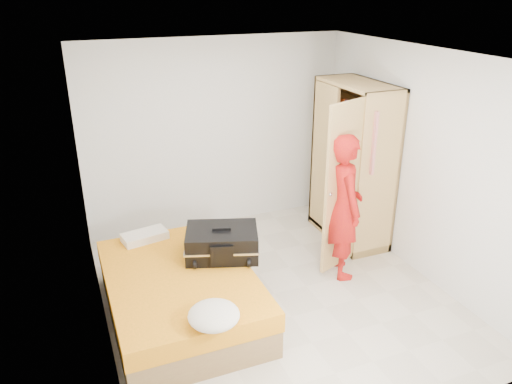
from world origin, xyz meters
name	(u,v)px	position (x,y,z in m)	size (l,w,h in m)	color
room	(276,186)	(0.00, 0.00, 1.30)	(4.00, 4.02, 2.60)	beige
bed	(181,294)	(-1.05, 0.02, 0.25)	(1.42, 2.02, 0.50)	olive
wardrobe	(352,169)	(1.45, 0.85, 1.00)	(1.14, 1.40, 2.10)	tan
person	(344,207)	(0.92, 0.14, 0.86)	(0.63, 0.41, 1.72)	red
suitcase	(222,243)	(-0.53, 0.21, 0.65)	(0.91, 0.78, 0.33)	black
round_cushion	(214,315)	(-0.97, -0.88, 0.59)	(0.45, 0.45, 0.17)	silver
pillow	(145,236)	(-1.24, 0.87, 0.55)	(0.50, 0.25, 0.09)	silver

